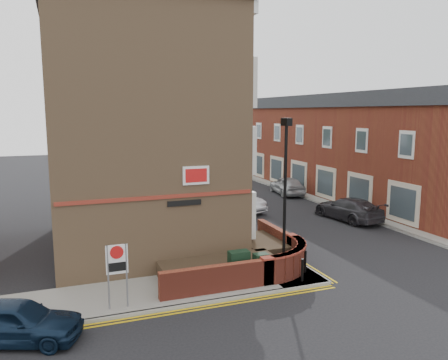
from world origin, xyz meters
TOP-DOWN VIEW (x-y plane):
  - ground at (0.00, 0.00)m, footprint 120.00×120.00m
  - pavement_corner at (-3.50, 1.50)m, footprint 13.00×3.00m
  - pavement_main at (2.00, 16.00)m, footprint 2.00×32.00m
  - pavement_far at (13.00, 13.00)m, footprint 4.00×40.00m
  - kerb_side at (-3.50, 0.00)m, footprint 13.00×0.15m
  - kerb_main_near at (3.00, 16.00)m, footprint 0.15×32.00m
  - kerb_main_far at (11.00, 13.00)m, footprint 0.15×40.00m
  - yellow_lines_side at (-3.50, -0.25)m, footprint 13.00×0.28m
  - yellow_lines_main at (3.25, 16.00)m, footprint 0.28×32.00m
  - corner_building at (-2.84, 8.00)m, footprint 8.95×10.40m
  - garden_wall at (0.00, 2.50)m, footprint 6.80×6.00m
  - lamppost at (1.60, 1.20)m, footprint 0.25×0.50m
  - utility_cabinet_large at (-0.30, 1.30)m, footprint 0.80×0.45m
  - utility_cabinet_small at (0.50, 1.00)m, footprint 0.55×0.40m
  - bollard_near at (2.00, 0.40)m, footprint 0.11×0.11m
  - bollard_far at (2.60, 1.20)m, footprint 0.11×0.11m
  - zone_sign at (-5.00, 0.50)m, footprint 0.72×0.07m
  - far_terrace at (14.50, 17.00)m, footprint 5.40×30.40m
  - far_terrace_cream at (14.50, 38.00)m, footprint 5.40×12.40m
  - tree_near at (2.00, 14.05)m, footprint 3.64×3.65m
  - tree_mid at (2.00, 22.05)m, footprint 4.03×4.03m
  - tree_far at (2.00, 30.05)m, footprint 3.81×3.81m
  - traffic_light_assembly at (2.40, 25.00)m, footprint 0.20×0.16m
  - navy_hatchback at (-8.03, -0.50)m, footprint 4.05×2.76m
  - silver_car_near at (4.26, 13.15)m, footprint 3.27×4.93m
  - red_car_main at (5.00, 16.00)m, footprint 3.28×4.71m
  - grey_car_far at (9.97, 8.42)m, footprint 2.51×5.05m
  - silver_car_far at (10.50, 17.28)m, footprint 2.29×4.57m

SIDE VIEW (x-z plane):
  - ground at x=0.00m, z-range 0.00..0.00m
  - garden_wall at x=0.00m, z-range -0.60..0.60m
  - yellow_lines_side at x=-3.50m, z-range 0.00..0.01m
  - yellow_lines_main at x=3.25m, z-range 0.00..0.01m
  - pavement_corner at x=-3.50m, z-range 0.00..0.12m
  - pavement_main at x=2.00m, z-range 0.00..0.12m
  - pavement_far at x=13.00m, z-range 0.00..0.12m
  - kerb_side at x=-3.50m, z-range 0.00..0.12m
  - kerb_main_near at x=3.00m, z-range 0.00..0.12m
  - kerb_main_far at x=11.00m, z-range 0.00..0.12m
  - bollard_near at x=2.00m, z-range 0.12..1.02m
  - bollard_far at x=2.60m, z-range 0.12..1.02m
  - red_car_main at x=5.00m, z-range 0.00..1.20m
  - navy_hatchback at x=-8.03m, z-range 0.00..1.28m
  - utility_cabinet_small at x=0.50m, z-range 0.12..1.22m
  - grey_car_far at x=9.97m, z-range 0.00..1.41m
  - utility_cabinet_large at x=-0.30m, z-range 0.12..1.32m
  - silver_car_far at x=10.50m, z-range 0.00..1.49m
  - silver_car_near at x=4.26m, z-range 0.00..1.54m
  - zone_sign at x=-5.00m, z-range 0.54..2.74m
  - traffic_light_assembly at x=2.40m, z-range 0.68..4.88m
  - lamppost at x=1.60m, z-range 0.19..6.49m
  - far_terrace at x=14.50m, z-range 0.04..8.04m
  - far_terrace_cream at x=14.50m, z-range 0.05..8.05m
  - tree_near at x=2.00m, z-range 1.35..8.05m
  - tree_far at x=2.00m, z-range 1.41..8.42m
  - tree_mid at x=2.00m, z-range 1.49..8.91m
  - corner_building at x=-2.84m, z-range -0.57..13.03m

